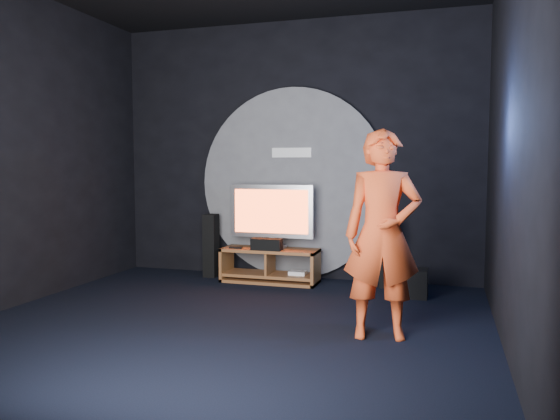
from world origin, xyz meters
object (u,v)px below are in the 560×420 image
object	(u,v)px
tower_speaker_left	(211,246)
tower_speaker_right	(387,253)
media_console	(271,268)
player	(382,234)
tv	(272,213)
subwoofer	(414,283)

from	to	relation	value
tower_speaker_left	tower_speaker_right	size ratio (longest dim) A/B	1.00
media_console	player	bearing A→B (deg)	-49.10
tower_speaker_left	player	size ratio (longest dim) A/B	0.47
tv	player	world-z (taller)	player
tower_speaker_left	tower_speaker_right	distance (m)	2.42
media_console	tower_speaker_right	distance (m)	1.54
tower_speaker_left	tv	bearing A→B (deg)	-2.68
media_console	subwoofer	bearing A→B (deg)	-9.03
media_console	tower_speaker_right	world-z (taller)	tower_speaker_right
tower_speaker_right	media_console	bearing A→B (deg)	-175.16
subwoofer	tower_speaker_right	bearing A→B (deg)	130.22
tv	tower_speaker_left	distance (m)	1.02
player	subwoofer	bearing A→B (deg)	71.32
media_console	tower_speaker_left	distance (m)	0.94
tv	tower_speaker_right	world-z (taller)	tv
media_console	subwoofer	world-z (taller)	media_console
tower_speaker_left	subwoofer	size ratio (longest dim) A/B	2.61
tower_speaker_right	subwoofer	distance (m)	0.62
tower_speaker_right	player	distance (m)	2.12
media_console	subwoofer	xyz separation A→B (m)	(1.87, -0.30, -0.03)
media_console	tower_speaker_right	bearing A→B (deg)	4.84
media_console	tv	world-z (taller)	tv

